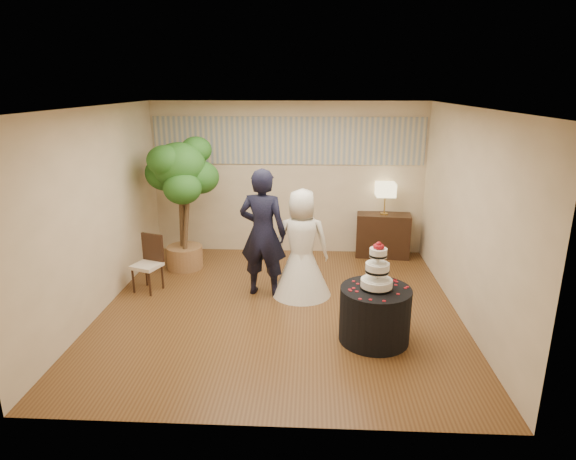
# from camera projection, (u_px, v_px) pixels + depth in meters

# --- Properties ---
(floor) EXTENTS (5.00, 5.00, 0.00)m
(floor) POSITION_uv_depth(u_px,v_px,m) (280.00, 308.00, 6.90)
(floor) COLOR brown
(floor) RESTS_ON ground
(ceiling) EXTENTS (5.00, 5.00, 0.00)m
(ceiling) POSITION_uv_depth(u_px,v_px,m) (279.00, 107.00, 6.09)
(ceiling) COLOR white
(ceiling) RESTS_ON wall_back
(wall_back) EXTENTS (5.00, 0.06, 2.80)m
(wall_back) POSITION_uv_depth(u_px,v_px,m) (288.00, 179.00, 8.88)
(wall_back) COLOR beige
(wall_back) RESTS_ON ground
(wall_front) EXTENTS (5.00, 0.06, 2.80)m
(wall_front) POSITION_uv_depth(u_px,v_px,m) (259.00, 289.00, 4.11)
(wall_front) COLOR beige
(wall_front) RESTS_ON ground
(wall_left) EXTENTS (0.06, 5.00, 2.80)m
(wall_left) POSITION_uv_depth(u_px,v_px,m) (98.00, 211.00, 6.62)
(wall_left) COLOR beige
(wall_left) RESTS_ON ground
(wall_right) EXTENTS (0.06, 5.00, 2.80)m
(wall_right) POSITION_uv_depth(u_px,v_px,m) (467.00, 216.00, 6.37)
(wall_right) COLOR beige
(wall_right) RESTS_ON ground
(mural_border) EXTENTS (4.90, 0.02, 0.85)m
(mural_border) POSITION_uv_depth(u_px,v_px,m) (288.00, 141.00, 8.66)
(mural_border) COLOR #A7A89D
(mural_border) RESTS_ON wall_back
(groom) EXTENTS (0.78, 0.59, 1.94)m
(groom) POSITION_uv_depth(u_px,v_px,m) (263.00, 233.00, 7.10)
(groom) COLOR black
(groom) RESTS_ON floor
(bride) EXTENTS (0.90, 0.90, 1.64)m
(bride) POSITION_uv_depth(u_px,v_px,m) (302.00, 243.00, 7.13)
(bride) COLOR white
(bride) RESTS_ON floor
(cake_table) EXTENTS (0.92, 0.92, 0.69)m
(cake_table) POSITION_uv_depth(u_px,v_px,m) (375.00, 314.00, 5.95)
(cake_table) COLOR black
(cake_table) RESTS_ON floor
(wedding_cake) EXTENTS (0.39, 0.39, 0.60)m
(wedding_cake) POSITION_uv_depth(u_px,v_px,m) (378.00, 265.00, 5.76)
(wedding_cake) COLOR white
(wedding_cake) RESTS_ON cake_table
(console) EXTENTS (1.01, 0.52, 0.81)m
(console) POSITION_uv_depth(u_px,v_px,m) (383.00, 235.00, 8.88)
(console) COLOR black
(console) RESTS_ON floor
(table_lamp) EXTENTS (0.34, 0.34, 0.58)m
(table_lamp) POSITION_uv_depth(u_px,v_px,m) (385.00, 199.00, 8.68)
(table_lamp) COLOR beige
(table_lamp) RESTS_ON console
(ficus_tree) EXTENTS (1.13, 1.13, 2.30)m
(ficus_tree) POSITION_uv_depth(u_px,v_px,m) (181.00, 204.00, 8.08)
(ficus_tree) COLOR #255B1C
(ficus_tree) RESTS_ON floor
(side_chair) EXTENTS (0.52, 0.53, 0.87)m
(side_chair) POSITION_uv_depth(u_px,v_px,m) (147.00, 264.00, 7.36)
(side_chair) COLOR black
(side_chair) RESTS_ON floor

